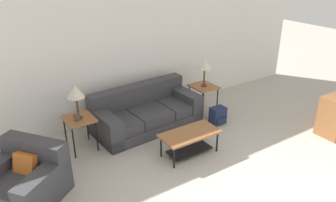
{
  "coord_description": "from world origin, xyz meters",
  "views": [
    {
      "loc": [
        -3.04,
        -1.5,
        3.23
      ],
      "look_at": [
        -0.08,
        3.02,
        0.8
      ],
      "focal_mm": 35.0,
      "sensor_mm": 36.0,
      "label": 1
    }
  ],
  "objects_px": {
    "couch": "(146,113)",
    "side_table_right": "(204,89)",
    "armchair": "(24,180)",
    "table_lamp_left": "(76,92)",
    "table_lamp_right": "(205,64)",
    "coffee_table": "(190,138)",
    "backpack": "(218,116)",
    "side_table_left": "(79,121)"
  },
  "relations": [
    {
      "from": "couch",
      "to": "side_table_right",
      "type": "distance_m",
      "value": 1.42
    },
    {
      "from": "armchair",
      "to": "table_lamp_left",
      "type": "distance_m",
      "value": 1.61
    },
    {
      "from": "side_table_right",
      "to": "couch",
      "type": "bearing_deg",
      "value": 176.31
    },
    {
      "from": "side_table_right",
      "to": "table_lamp_right",
      "type": "distance_m",
      "value": 0.55
    },
    {
      "from": "couch",
      "to": "coffee_table",
      "type": "bearing_deg",
      "value": -84.3
    },
    {
      "from": "side_table_right",
      "to": "table_lamp_right",
      "type": "xyz_separation_m",
      "value": [
        0.0,
        0.0,
        0.55
      ]
    },
    {
      "from": "side_table_right",
      "to": "table_lamp_right",
      "type": "height_order",
      "value": "table_lamp_right"
    },
    {
      "from": "coffee_table",
      "to": "backpack",
      "type": "xyz_separation_m",
      "value": [
        1.19,
        0.61,
        -0.14
      ]
    },
    {
      "from": "couch",
      "to": "armchair",
      "type": "relative_size",
      "value": 1.58
    },
    {
      "from": "side_table_right",
      "to": "table_lamp_left",
      "type": "relative_size",
      "value": 1.01
    },
    {
      "from": "side_table_left",
      "to": "backpack",
      "type": "xyz_separation_m",
      "value": [
        2.71,
        -0.6,
        -0.38
      ]
    },
    {
      "from": "armchair",
      "to": "table_lamp_left",
      "type": "xyz_separation_m",
      "value": [
        1.12,
        0.81,
        0.82
      ]
    },
    {
      "from": "coffee_table",
      "to": "side_table_right",
      "type": "xyz_separation_m",
      "value": [
        1.27,
        1.21,
        0.24
      ]
    },
    {
      "from": "armchair",
      "to": "table_lamp_right",
      "type": "relative_size",
      "value": 2.26
    },
    {
      "from": "table_lamp_right",
      "to": "backpack",
      "type": "bearing_deg",
      "value": -97.44
    },
    {
      "from": "side_table_left",
      "to": "backpack",
      "type": "relative_size",
      "value": 1.78
    },
    {
      "from": "side_table_left",
      "to": "table_lamp_right",
      "type": "bearing_deg",
      "value": 0.0
    },
    {
      "from": "side_table_left",
      "to": "couch",
      "type": "bearing_deg",
      "value": 3.71
    },
    {
      "from": "armchair",
      "to": "table_lamp_left",
      "type": "bearing_deg",
      "value": 35.98
    },
    {
      "from": "armchair",
      "to": "side_table_left",
      "type": "relative_size",
      "value": 2.25
    },
    {
      "from": "table_lamp_left",
      "to": "table_lamp_right",
      "type": "height_order",
      "value": "same"
    },
    {
      "from": "side_table_right",
      "to": "coffee_table",
      "type": "bearing_deg",
      "value": -136.4
    },
    {
      "from": "side_table_left",
      "to": "table_lamp_right",
      "type": "relative_size",
      "value": 1.01
    },
    {
      "from": "side_table_right",
      "to": "side_table_left",
      "type": "bearing_deg",
      "value": 180.0
    },
    {
      "from": "armchair",
      "to": "side_table_right",
      "type": "height_order",
      "value": "armchair"
    },
    {
      "from": "coffee_table",
      "to": "table_lamp_right",
      "type": "bearing_deg",
      "value": 43.6
    },
    {
      "from": "table_lamp_right",
      "to": "table_lamp_left",
      "type": "bearing_deg",
      "value": 180.0
    },
    {
      "from": "couch",
      "to": "side_table_left",
      "type": "distance_m",
      "value": 1.42
    },
    {
      "from": "side_table_left",
      "to": "table_lamp_left",
      "type": "relative_size",
      "value": 1.01
    },
    {
      "from": "side_table_left",
      "to": "backpack",
      "type": "bearing_deg",
      "value": -12.44
    },
    {
      "from": "coffee_table",
      "to": "backpack",
      "type": "bearing_deg",
      "value": 27.12
    },
    {
      "from": "couch",
      "to": "side_table_right",
      "type": "height_order",
      "value": "couch"
    },
    {
      "from": "couch",
      "to": "backpack",
      "type": "bearing_deg",
      "value": -27.54
    },
    {
      "from": "coffee_table",
      "to": "table_lamp_left",
      "type": "relative_size",
      "value": 1.69
    },
    {
      "from": "armchair",
      "to": "table_lamp_left",
      "type": "relative_size",
      "value": 2.26
    },
    {
      "from": "backpack",
      "to": "side_table_right",
      "type": "bearing_deg",
      "value": 82.56
    },
    {
      "from": "armchair",
      "to": "coffee_table",
      "type": "bearing_deg",
      "value": -8.43
    },
    {
      "from": "couch",
      "to": "table_lamp_left",
      "type": "relative_size",
      "value": 3.59
    },
    {
      "from": "table_lamp_right",
      "to": "armchair",
      "type": "bearing_deg",
      "value": -168.22
    },
    {
      "from": "armchair",
      "to": "backpack",
      "type": "xyz_separation_m",
      "value": [
        3.83,
        0.22,
        -0.12
      ]
    },
    {
      "from": "couch",
      "to": "side_table_left",
      "type": "bearing_deg",
      "value": -176.29
    },
    {
      "from": "armchair",
      "to": "backpack",
      "type": "bearing_deg",
      "value": 3.25
    }
  ]
}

